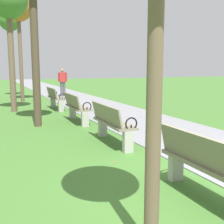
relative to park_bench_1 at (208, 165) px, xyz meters
name	(u,v)px	position (x,y,z in m)	size (l,w,h in m)	color
paved_walkway	(54,91)	(1.89, 18.00, -0.48)	(2.78, 44.00, 0.02)	gray
park_bench_1	(208,165)	(0.00, 0.00, 0.00)	(0.48, 1.60, 0.90)	gray
park_bench_2	(112,123)	(0.00, 3.06, 0.00)	(0.51, 1.61, 0.90)	gray
park_bench_3	(76,107)	(0.00, 5.82, 0.00)	(0.51, 1.61, 0.90)	gray
park_bench_4	(55,98)	(0.00, 8.86, 0.00)	(0.47, 1.60, 0.90)	gray
tree_3	(8,1)	(-1.62, 8.85, 3.64)	(1.42, 1.42, 5.04)	brown
tree_4	(18,7)	(-0.94, 12.14, 4.09)	(1.43, 1.43, 5.46)	brown
tree_5	(10,21)	(-1.16, 14.82, 3.79)	(1.23, 1.23, 5.09)	#4C3D2D
pedestrian_walking	(63,81)	(1.53, 13.79, 0.44)	(0.52, 0.28, 1.62)	#4C4C56
scattered_leaves	(64,116)	(-0.07, 7.17, -0.48)	(3.08, 9.94, 0.02)	gold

